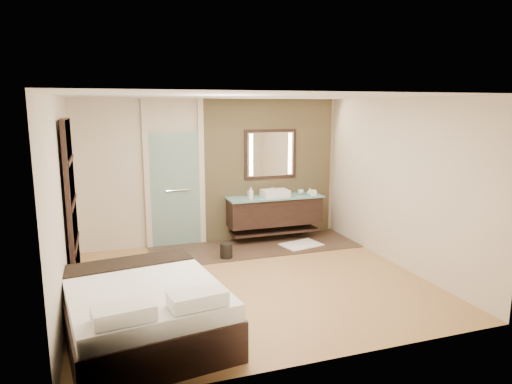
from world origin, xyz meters
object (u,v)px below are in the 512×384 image
object	(u,v)px
mirror_unit	(271,154)
waste_bin	(226,251)
vanity	(275,211)
bed	(144,310)

from	to	relation	value
mirror_unit	waste_bin	xyz separation A→B (m)	(-1.17, -0.99, -1.52)
mirror_unit	vanity	bearing A→B (deg)	-90.00
bed	waste_bin	distance (m)	2.81
vanity	waste_bin	distance (m)	1.46
bed	vanity	bearing A→B (deg)	40.21
vanity	waste_bin	bearing A→B (deg)	-147.24
mirror_unit	waste_bin	bearing A→B (deg)	-139.73
waste_bin	mirror_unit	bearing A→B (deg)	40.27
mirror_unit	bed	size ratio (longest dim) A/B	0.47
bed	waste_bin	size ratio (longest dim) A/B	8.46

